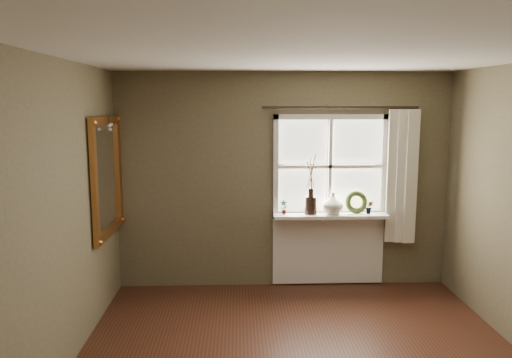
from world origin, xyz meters
The scene contains 14 objects.
ceiling centered at (0.00, 0.00, 2.60)m, with size 4.50×4.50×0.00m, color silver.
wall_back centered at (0.00, 2.30, 1.30)m, with size 4.00×0.10×2.60m, color brown.
wall_left centered at (-2.05, 0.00, 1.30)m, with size 0.10×4.50×2.60m, color brown.
window_frame centered at (0.55, 2.23, 1.48)m, with size 1.36×0.06×1.24m.
window_sill centered at (0.55, 2.12, 0.90)m, with size 1.36×0.26×0.04m, color white.
window_apron centered at (0.55, 2.23, 0.46)m, with size 1.36×0.04×0.88m, color white.
dark_jug centered at (0.31, 2.12, 1.03)m, with size 0.15×0.15×0.21m, color black.
cream_vase centered at (0.58, 2.12, 1.05)m, with size 0.25×0.25×0.26m, color beige.
wreath centered at (0.87, 2.16, 1.02)m, with size 0.28×0.28×0.07m, color #384920.
potted_plant_left centered at (-0.01, 2.12, 1.01)m, with size 0.09×0.06×0.17m, color #384920.
potted_plant_right centered at (1.02, 2.12, 1.00)m, with size 0.09×0.07×0.16m, color #384920.
curtain centered at (1.39, 2.13, 1.37)m, with size 0.36×0.12×1.59m, color beige.
curtain_rod centered at (0.65, 2.17, 2.18)m, with size 0.03×0.03×1.84m, color black.
gilt_mirror centered at (-1.96, 1.70, 1.46)m, with size 0.10×1.08×1.29m.
Camera 1 is at (-0.55, -3.67, 2.24)m, focal length 35.00 mm.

